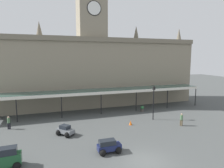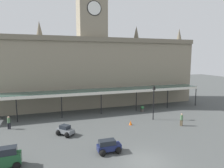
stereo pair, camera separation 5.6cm
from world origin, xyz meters
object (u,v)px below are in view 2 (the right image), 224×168
victorian_lamppost (154,99)px  planter_near_kerb (142,109)px  car_green_van (5,159)px  car_navy_estate (109,147)px  pedestrian_crossing_forecourt (9,122)px  traffic_cone (131,123)px  pedestrian_beside_cars (182,119)px  car_grey_sedan (65,131)px

victorian_lamppost → planter_near_kerb: 5.12m
car_green_van → car_navy_estate: bearing=-0.1°
car_green_van → planter_near_kerb: size_ratio=2.55×
pedestrian_crossing_forecourt → victorian_lamppost: bearing=-6.7°
planter_near_kerb → victorian_lamppost: bearing=-96.1°
traffic_cone → car_navy_estate: bearing=-128.1°
car_navy_estate → pedestrian_beside_cars: (11.26, 4.04, 0.34)m
car_grey_sedan → victorian_lamppost: victorian_lamppost is taller
car_green_van → traffic_cone: 15.19m
pedestrian_beside_cars → victorian_lamppost: 4.62m
planter_near_kerb → pedestrian_crossing_forecourt: bearing=-173.8°
pedestrian_crossing_forecourt → car_grey_sedan: bearing=-32.2°
car_grey_sedan → victorian_lamppost: (12.57, 1.89, 2.57)m
pedestrian_beside_cars → victorian_lamppost: victorian_lamppost is taller
victorian_lamppost → planter_near_kerb: (0.47, 4.39, -2.58)m
planter_near_kerb → car_grey_sedan: bearing=-154.3°
car_green_van → pedestrian_beside_cars: 20.42m
car_navy_estate → car_grey_sedan: bearing=122.6°
pedestrian_crossing_forecourt → victorian_lamppost: 19.41m
pedestrian_beside_cars → traffic_cone: pedestrian_beside_cars is taller
car_navy_estate → planter_near_kerb: bearing=51.3°
car_green_van → traffic_cone: bearing=24.9°
car_green_van → car_navy_estate: 8.76m
car_green_van → pedestrian_beside_cars: car_green_van is taller
pedestrian_beside_cars → victorian_lamppost: (-2.25, 3.41, 2.16)m
car_navy_estate → pedestrian_beside_cars: bearing=19.7°
pedestrian_beside_cars → planter_near_kerb: (-1.78, 7.80, -0.42)m
car_grey_sedan → planter_near_kerb: (13.04, 6.28, -0.01)m
traffic_cone → car_grey_sedan: bearing=-174.4°
car_grey_sedan → traffic_cone: 8.62m
victorian_lamppost → traffic_cone: victorian_lamppost is taller
car_navy_estate → pedestrian_beside_cars: pedestrian_beside_cars is taller
car_grey_sedan → pedestrian_beside_cars: size_ratio=1.34×
car_navy_estate → victorian_lamppost: bearing=39.6°
car_navy_estate → traffic_cone: size_ratio=3.75×
traffic_cone → pedestrian_beside_cars: bearing=-20.8°
car_navy_estate → victorian_lamppost: victorian_lamppost is taller
car_grey_sedan → car_navy_estate: bearing=-57.4°
victorian_lamppost → car_green_van: bearing=-157.3°
victorian_lamppost → traffic_cone: 4.97m
car_navy_estate → pedestrian_crossing_forecourt: size_ratio=1.35×
car_green_van → planter_near_kerb: bearing=33.0°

